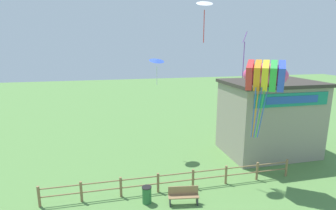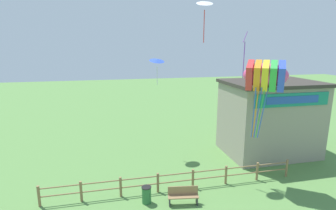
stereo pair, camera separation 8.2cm
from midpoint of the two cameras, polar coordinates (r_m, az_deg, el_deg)
wooden_fence at (r=15.64m, az=1.56°, el=-15.89°), size 14.70×0.14×1.15m
seaside_building at (r=21.44m, az=21.01°, el=-2.53°), size 6.85×4.90×5.61m
park_bench_near_fence at (r=14.52m, az=3.21°, el=-18.98°), size 1.64×0.64×0.96m
trash_bin at (r=14.65m, az=-4.80°, el=-18.90°), size 0.52×0.52×0.92m
kite_rainbow_parafoil at (r=15.84m, az=20.27°, el=6.04°), size 2.96×2.77×4.52m
kite_purple_streamer at (r=18.48m, az=16.16°, el=12.00°), size 0.45×0.58×3.04m
kite_blue_delta at (r=19.29m, az=-2.60°, el=9.57°), size 1.33×1.32×1.95m
kite_white_delta at (r=16.67m, az=7.82°, el=20.92°), size 1.17×1.14×2.52m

